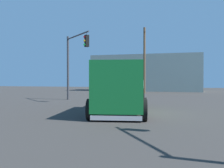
% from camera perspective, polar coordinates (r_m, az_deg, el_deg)
% --- Properties ---
extents(ground_plane, '(100.00, 100.00, 0.00)m').
position_cam_1_polar(ground_plane, '(14.90, 4.48, -6.33)').
color(ground_plane, '#33302D').
extents(delivery_truck, '(4.03, 7.99, 2.77)m').
position_cam_1_polar(delivery_truck, '(14.89, 2.06, -0.74)').
color(delivery_truck, '#146B2D').
rests_on(delivery_truck, ground).
extents(traffic_light_primary, '(3.52, 3.35, 5.98)m').
position_cam_1_polar(traffic_light_primary, '(23.59, -8.41, 5.98)').
color(traffic_light_primary, '#38383D').
rests_on(traffic_light_primary, ground).
extents(utility_pole, '(0.58, 2.18, 9.07)m').
position_cam_1_polar(utility_pole, '(36.04, 7.14, 5.37)').
color(utility_pole, brown).
rests_on(utility_pole, ground).
extents(building_backdrop, '(17.95, 6.00, 5.99)m').
position_cam_1_polar(building_backdrop, '(44.28, 7.57, 2.37)').
color(building_backdrop, gray).
rests_on(building_backdrop, ground).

